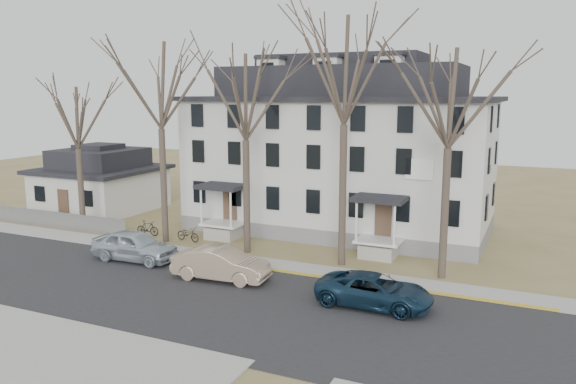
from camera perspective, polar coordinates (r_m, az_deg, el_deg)
The scene contains 17 objects.
ground at distance 23.82m, azimuth -4.86°, elevation -13.47°, with size 120.00×120.00×0.00m, color olive.
main_road at distance 25.45m, azimuth -2.61°, elevation -11.87°, with size 120.00×10.00×0.04m, color #27272A.
far_sidewalk at distance 30.59m, azimuth 2.55°, elevation -8.04°, with size 120.00×2.00×0.08m, color #A09F97.
yellow_curb at distance 28.37m, azimuth 11.40°, elevation -9.71°, with size 14.00×0.25×0.06m, color gold.
boarding_house at distance 39.32m, azimuth 5.32°, elevation 4.00°, with size 20.80×12.36×12.05m.
small_house at distance 48.50m, azimuth -18.49°, elevation 0.93°, with size 8.70×8.70×5.00m.
fence at distance 43.74m, azimuth -23.14°, elevation -3.32°, with size 14.00×0.06×1.20m, color gray.
tree_far_left at distance 36.13m, azimuth -12.92°, elevation 11.15°, with size 8.40×8.40×13.72m.
tree_mid_left at distance 32.85m, azimuth -4.37°, elevation 10.21°, with size 7.80×7.80×12.74m.
tree_center at distance 30.46m, azimuth 5.80°, elevation 12.99°, with size 9.00×9.00×14.70m.
tree_mid_right at distance 29.12m, azimuth 16.21°, elevation 9.87°, with size 7.80×7.80×12.74m.
tree_bungalow at distance 40.74m, azimuth -20.73°, elevation 7.47°, with size 6.60×6.60×10.78m.
car_silver at distance 33.29m, azimuth -15.31°, elevation -5.34°, with size 2.04×5.08×1.73m, color silver.
car_tan at distance 29.13m, azimuth -6.83°, elevation -7.32°, with size 1.76×5.05×1.66m, color tan.
car_navy at distance 25.81m, azimuth 8.76°, elevation -9.94°, with size 2.40×5.20×1.45m, color #12293E.
bicycle_left at distance 36.86m, azimuth -10.12°, elevation -4.28°, with size 0.63×1.80×0.95m, color black.
bicycle_right at distance 38.84m, azimuth -14.07°, elevation -3.64°, with size 0.47×1.68×1.01m, color black.
Camera 1 is at (10.78, -19.01, 9.49)m, focal length 35.00 mm.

